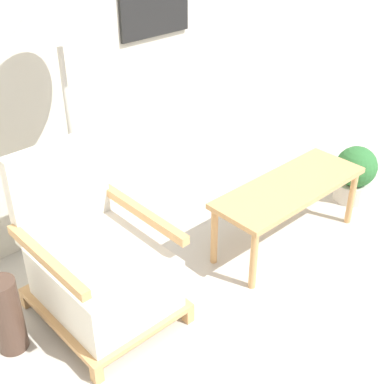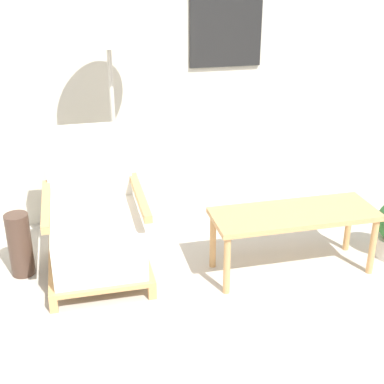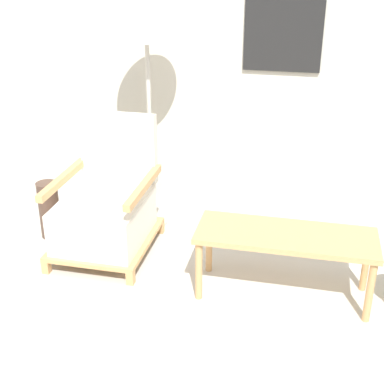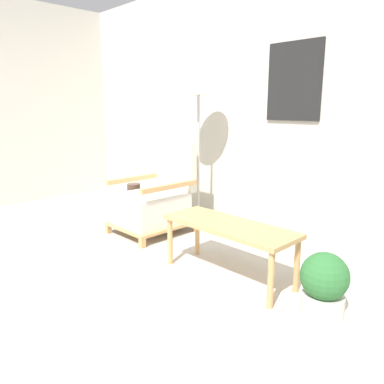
{
  "view_description": "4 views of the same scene",
  "coord_description": "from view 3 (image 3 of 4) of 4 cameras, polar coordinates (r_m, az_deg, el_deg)",
  "views": [
    {
      "loc": [
        -1.74,
        -0.46,
        2.17
      ],
      "look_at": [
        0.05,
        1.48,
        0.55
      ],
      "focal_mm": 50.0,
      "sensor_mm": 36.0,
      "label": 1
    },
    {
      "loc": [
        -0.7,
        -1.65,
        1.97
      ],
      "look_at": [
        0.05,
        1.48,
        0.55
      ],
      "focal_mm": 50.0,
      "sensor_mm": 36.0,
      "label": 2
    },
    {
      "loc": [
        0.76,
        -1.65,
        2.01
      ],
      "look_at": [
        0.05,
        1.48,
        0.55
      ],
      "focal_mm": 50.0,
      "sensor_mm": 36.0,
      "label": 3
    },
    {
      "loc": [
        2.46,
        -0.87,
        1.31
      ],
      "look_at": [
        0.05,
        1.48,
        0.55
      ],
      "focal_mm": 35.0,
      "sensor_mm": 36.0,
      "label": 4
    }
  ],
  "objects": [
    {
      "name": "armchair",
      "position": [
        3.85,
        -9.11,
        -1.83
      ],
      "size": [
        0.65,
        0.77,
        0.94
      ],
      "color": "tan",
      "rests_on": "ground_plane"
    },
    {
      "name": "vase",
      "position": [
        4.17,
        -14.98,
        -1.84
      ],
      "size": [
        0.16,
        0.16,
        0.44
      ],
      "primitive_type": "cylinder",
      "color": "#473328",
      "rests_on": "ground_plane"
    },
    {
      "name": "floor_lamp",
      "position": [
        3.86,
        -4.89,
        16.94
      ],
      "size": [
        0.48,
        0.48,
        1.69
      ],
      "color": "#B7B2A8",
      "rests_on": "ground_plane"
    },
    {
      "name": "coffee_table",
      "position": [
        3.33,
        9.95,
        -5.18
      ],
      "size": [
        1.09,
        0.41,
        0.44
      ],
      "color": "tan",
      "rests_on": "ground_plane"
    },
    {
      "name": "wall_back",
      "position": [
        4.16,
        2.3,
        15.38
      ],
      "size": [
        8.0,
        0.09,
        2.7
      ],
      "color": "beige",
      "rests_on": "ground_plane"
    }
  ]
}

